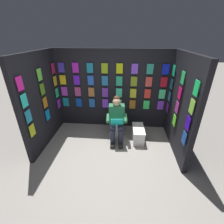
# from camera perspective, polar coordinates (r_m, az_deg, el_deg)

# --- Properties ---
(ground_plane) EXTENTS (30.00, 30.00, 0.00)m
(ground_plane) POSITION_cam_1_polar(r_m,az_deg,el_deg) (3.55, -2.61, -19.59)
(ground_plane) COLOR gray
(display_wall_back) EXTENTS (3.25, 0.14, 2.24)m
(display_wall_back) POSITION_cam_1_polar(r_m,az_deg,el_deg) (4.51, 0.11, 7.88)
(display_wall_back) COLOR black
(display_wall_back) RESTS_ON ground
(display_wall_left) EXTENTS (0.14, 1.77, 2.24)m
(display_wall_left) POSITION_cam_1_polar(r_m,az_deg,el_deg) (3.83, 23.79, 2.12)
(display_wall_left) COLOR black
(display_wall_left) RESTS_ON ground
(display_wall_right) EXTENTS (0.14, 1.77, 2.24)m
(display_wall_right) POSITION_cam_1_polar(r_m,az_deg,el_deg) (4.13, -24.24, 3.74)
(display_wall_right) COLOR black
(display_wall_right) RESTS_ON ground
(toilet) EXTENTS (0.42, 0.57, 0.77)m
(toilet) POSITION_cam_1_polar(r_m,az_deg,el_deg) (4.36, 1.61, -4.30)
(toilet) COLOR white
(toilet) RESTS_ON ground
(person_reading) EXTENTS (0.55, 0.71, 1.19)m
(person_reading) POSITION_cam_1_polar(r_m,az_deg,el_deg) (4.03, 1.69, -2.59)
(person_reading) COLOR #286B42
(person_reading) RESTS_ON ground
(comic_longbox_near) EXTENTS (0.32, 0.64, 0.36)m
(comic_longbox_near) POSITION_cam_1_polar(r_m,az_deg,el_deg) (4.27, 9.45, -7.76)
(comic_longbox_near) COLOR white
(comic_longbox_near) RESTS_ON ground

